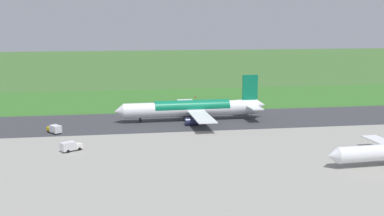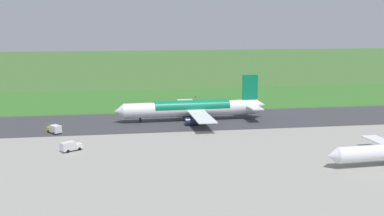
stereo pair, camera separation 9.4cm
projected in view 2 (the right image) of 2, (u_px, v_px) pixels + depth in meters
The scene contains 9 objects.
ground_plane at pixel (177, 121), 161.30m from camera, with size 800.00×800.00×0.00m, color #3D662D.
runway_asphalt at pixel (177, 121), 161.30m from camera, with size 600.00×33.12×0.06m, color #38383D.
apron_concrete at pixel (206, 173), 105.57m from camera, with size 440.00×110.00×0.05m, color gray.
grass_verge_foreground at pixel (166, 103), 197.42m from camera, with size 600.00×80.00×0.04m, color #346B27.
airliner_main at pixel (193, 108), 161.39m from camera, with size 54.07×44.16×15.88m.
service_truck_baggage at pixel (70, 146), 123.45m from camera, with size 6.08×5.07×2.65m.
service_truck_fuel at pixel (55, 129), 143.26m from camera, with size 5.24×6.01×2.65m.
no_stopping_sign at pixel (195, 98), 200.60m from camera, with size 0.60×0.10×2.30m.
traffic_cone_orange at pixel (180, 100), 201.48m from camera, with size 0.40×0.40×0.55m, color orange.
Camera 2 is at (18.68, 156.62, 34.49)m, focal length 42.91 mm.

